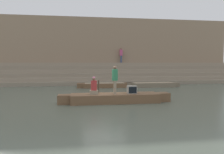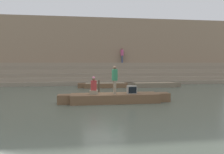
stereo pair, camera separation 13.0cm
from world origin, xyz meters
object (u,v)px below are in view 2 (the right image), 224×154
object	(u,v)px
rowboat_main	(115,98)
person_on_steps	(122,54)
person_rowing	(94,87)
moored_boat_distant	(105,85)
tv_set	(132,90)
mooring_post	(99,87)
moored_boat_shore	(154,85)
person_standing	(115,78)

from	to	relation	value
rowboat_main	person_on_steps	xyz separation A→B (m)	(2.92, 13.13, 3.06)
person_rowing	moored_boat_distant	xyz separation A→B (m)	(1.56, 7.87, -0.69)
tv_set	mooring_post	bearing A→B (deg)	107.35
moored_boat_shore	person_on_steps	bearing A→B (deg)	115.53
tv_set	rowboat_main	bearing A→B (deg)	173.26
rowboat_main	mooring_post	size ratio (longest dim) A/B	6.82
person_rowing	person_on_steps	world-z (taller)	person_on_steps
moored_boat_distant	mooring_post	bearing A→B (deg)	-105.60
person_rowing	mooring_post	size ratio (longest dim) A/B	1.06
rowboat_main	moored_boat_distant	world-z (taller)	rowboat_main
rowboat_main	person_rowing	bearing A→B (deg)	-175.33
moored_boat_shore	moored_boat_distant	distance (m)	4.64
person_rowing	tv_set	size ratio (longest dim) A/B	1.87
moored_boat_shore	moored_boat_distant	world-z (taller)	same
moored_boat_distant	mooring_post	xyz separation A→B (m)	(-0.91, -3.57, 0.25)
person_standing	moored_boat_distant	bearing A→B (deg)	73.98
mooring_post	person_rowing	bearing A→B (deg)	-98.61
person_on_steps	moored_boat_shore	bearing A→B (deg)	-21.35
person_standing	mooring_post	distance (m)	4.51
mooring_post	person_on_steps	size ratio (longest dim) A/B	0.55
tv_set	moored_boat_distant	distance (m)	7.96
rowboat_main	person_on_steps	world-z (taller)	person_on_steps
mooring_post	person_on_steps	distance (m)	9.94
rowboat_main	tv_set	world-z (taller)	tv_set
mooring_post	person_standing	bearing A→B (deg)	-82.73
moored_boat_distant	person_on_steps	size ratio (longest dim) A/B	2.96
person_standing	tv_set	bearing A→B (deg)	-12.38
rowboat_main	person_standing	xyz separation A→B (m)	(-0.03, -0.09, 1.17)
person_standing	moored_boat_shore	size ratio (longest dim) A/B	0.31
tv_set	moored_boat_shore	world-z (taller)	tv_set
moored_boat_shore	mooring_post	world-z (taller)	mooring_post
person_on_steps	moored_boat_distant	bearing A→B (deg)	-67.58
moored_boat_shore	person_on_steps	size ratio (longest dim) A/B	2.97
person_rowing	moored_boat_shore	bearing A→B (deg)	39.18
person_rowing	moored_boat_distant	bearing A→B (deg)	67.18
person_rowing	mooring_post	world-z (taller)	person_rowing
tv_set	moored_boat_shore	distance (m)	8.62
tv_set	person_on_steps	bearing A→B (deg)	79.11
person_standing	person_on_steps	size ratio (longest dim) A/B	0.93
person_standing	mooring_post	xyz separation A→B (m)	(-0.56, 4.37, -0.96)
rowboat_main	person_rowing	size ratio (longest dim) A/B	6.43
moored_boat_distant	tv_set	bearing A→B (deg)	-86.55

